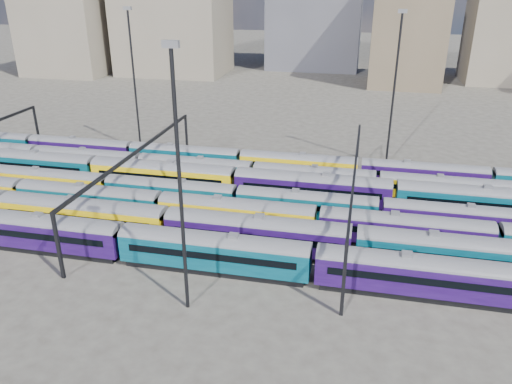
% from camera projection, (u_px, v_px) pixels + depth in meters
% --- Properties ---
extents(ground, '(500.00, 500.00, 0.00)m').
position_uv_depth(ground, '(277.00, 216.00, 68.40)').
color(ground, '#3C3732').
rests_on(ground, ground).
extents(rake_0, '(108.85, 3.19, 5.38)m').
position_uv_depth(rake_0, '(214.00, 248.00, 54.69)').
color(rake_0, black).
rests_on(rake_0, ground).
extents(rake_1, '(133.98, 3.27, 5.51)m').
position_uv_depth(rake_1, '(167.00, 221.00, 60.63)').
color(rake_1, black).
rests_on(rake_1, ground).
extents(rake_2, '(123.80, 3.02, 5.08)m').
position_uv_depth(rake_2, '(161.00, 204.00, 65.77)').
color(rake_2, black).
rests_on(rake_2, ground).
extents(rake_3, '(134.67, 2.81, 4.73)m').
position_uv_depth(rake_3, '(170.00, 190.00, 70.44)').
color(rake_3, black).
rests_on(rake_3, ground).
extents(rake_4, '(157.92, 3.30, 5.57)m').
position_uv_depth(rake_4, '(312.00, 185.00, 70.89)').
color(rake_4, black).
rests_on(rake_4, ground).
extents(rake_5, '(94.02, 2.76, 4.63)m').
position_uv_depth(rake_5, '(195.00, 166.00, 79.37)').
color(rake_5, black).
rests_on(rake_5, ground).
extents(rake_6, '(135.69, 2.84, 4.76)m').
position_uv_depth(rake_6, '(298.00, 163.00, 80.68)').
color(rake_6, black).
rests_on(rake_6, ground).
extents(gantry_1, '(0.35, 40.35, 8.03)m').
position_uv_depth(gantry_1, '(137.00, 159.00, 69.65)').
color(gantry_1, black).
rests_on(gantry_1, ground).
extents(gantry_2, '(0.35, 40.35, 8.03)m').
position_uv_depth(gantry_2, '(354.00, 176.00, 63.72)').
color(gantry_2, black).
rests_on(gantry_2, ground).
extents(mast_1, '(1.40, 0.50, 25.60)m').
position_uv_depth(mast_1, '(134.00, 76.00, 88.48)').
color(mast_1, black).
rests_on(mast_1, ground).
extents(mast_2, '(1.40, 0.50, 25.60)m').
position_uv_depth(mast_2, '(179.00, 176.00, 44.12)').
color(mast_2, black).
rests_on(mast_2, ground).
extents(mast_3, '(1.40, 0.50, 25.60)m').
position_uv_depth(mast_3, '(395.00, 85.00, 81.37)').
color(mast_3, black).
rests_on(mast_3, ground).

